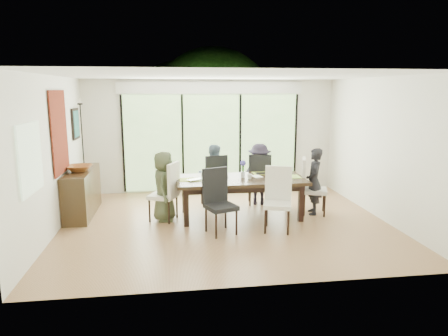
{
  "coord_description": "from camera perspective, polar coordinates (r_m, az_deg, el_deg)",
  "views": [
    {
      "loc": [
        -1.0,
        -7.09,
        2.45
      ],
      "look_at": [
        0.0,
        0.25,
        1.0
      ],
      "focal_mm": 32.0,
      "sensor_mm": 36.0,
      "label": 1
    }
  ],
  "objects": [
    {
      "name": "hyacinth_stems",
      "position": [
        7.75,
        2.74,
        -0.04
      ],
      "size": [
        0.04,
        0.04,
        0.16
      ],
      "primitive_type": "cylinder",
      "color": "#337226",
      "rests_on": "table_top"
    },
    {
      "name": "floor",
      "position": [
        7.57,
        0.26,
        -7.85
      ],
      "size": [
        6.0,
        5.0,
        0.01
      ],
      "primitive_type": "cube",
      "color": "brown",
      "rests_on": "ground"
    },
    {
      "name": "candlestick_shaft",
      "position": [
        8.57,
        -19.62,
        4.45
      ],
      "size": [
        0.02,
        0.02,
        1.26
      ],
      "primitive_type": "cylinder",
      "color": "black",
      "rests_on": "sideboard"
    },
    {
      "name": "placemat_paper",
      "position": [
        7.36,
        -1.38,
        -2.08
      ],
      "size": [
        0.45,
        0.33,
        0.01
      ],
      "primitive_type": "cube",
      "color": "white",
      "rests_on": "table_top"
    },
    {
      "name": "mullion_c",
      "position": [
        9.78,
        2.32,
        3.73
      ],
      "size": [
        0.05,
        0.04,
        2.3
      ],
      "primitive_type": "cube",
      "color": "black",
      "rests_on": "wall_back"
    },
    {
      "name": "chair_right_end",
      "position": [
        8.17,
        12.84,
        -2.54
      ],
      "size": [
        0.6,
        0.6,
        1.13
      ],
      "primitive_type": null,
      "rotation": [
        0.0,
        0.0,
        1.25
      ],
      "color": "beige",
      "rests_on": "floor"
    },
    {
      "name": "table_leg_fl",
      "position": [
        7.3,
        -5.41,
        -5.65
      ],
      "size": [
        0.09,
        0.09,
        0.71
      ],
      "primitive_type": "cube",
      "color": "black",
      "rests_on": "floor"
    },
    {
      "name": "book",
      "position": [
        7.82,
        4.16,
        -1.27
      ],
      "size": [
        0.23,
        0.27,
        0.02
      ],
      "primitive_type": "imported",
      "rotation": [
        0.0,
        0.0,
        0.28
      ],
      "color": "white",
      "rests_on": "table_top"
    },
    {
      "name": "placemat_left",
      "position": [
        7.62,
        -4.63,
        -1.66
      ],
      "size": [
        0.45,
        0.33,
        0.01
      ],
      "primitive_type": "cube",
      "color": "#A1B741",
      "rests_on": "table_top"
    },
    {
      "name": "person_far_left",
      "position": [
        8.49,
        -1.56,
        -1.07
      ],
      "size": [
        0.65,
        0.45,
        1.33
      ],
      "primitive_type": "imported",
      "rotation": [
        0.0,
        0.0,
        3.05
      ],
      "color": "slate",
      "rests_on": "floor"
    },
    {
      "name": "chair_near_left",
      "position": [
        6.87,
        -0.43,
        -4.84
      ],
      "size": [
        0.61,
        0.61,
        1.13
      ],
      "primitive_type": null,
      "rotation": [
        0.0,
        0.0,
        0.35
      ],
      "color": "black",
      "rests_on": "floor"
    },
    {
      "name": "table_top",
      "position": [
        7.73,
        2.42,
        -1.7
      ],
      "size": [
        2.47,
        1.13,
        0.06
      ],
      "primitive_type": "cube",
      "color": "black",
      "rests_on": "floor"
    },
    {
      "name": "foliage_far",
      "position": [
        13.62,
        -6.12,
        7.53
      ],
      "size": [
        3.6,
        3.6,
        3.6
      ],
      "primitive_type": "sphere",
      "color": "#14380F",
      "rests_on": "ground"
    },
    {
      "name": "foliage_right",
      "position": [
        12.57,
        7.06,
        5.57
      ],
      "size": [
        2.8,
        2.8,
        2.8
      ],
      "primitive_type": "sphere",
      "color": "#14380F",
      "rests_on": "ground"
    },
    {
      "name": "art_canvas",
      "position": [
        9.03,
        -20.31,
        5.95
      ],
      "size": [
        0.01,
        0.45,
        0.55
      ],
      "primitive_type": "cube",
      "color": "#195150",
      "rests_on": "wall_left"
    },
    {
      "name": "hyacinth_blooms",
      "position": [
        7.73,
        2.74,
        0.71
      ],
      "size": [
        0.11,
        0.11,
        0.11
      ],
      "primitive_type": "sphere",
      "color": "#4D45AC",
      "rests_on": "table_top"
    },
    {
      "name": "placemat_far_l",
      "position": [
        8.05,
        -1.23,
        -0.93
      ],
      "size": [
        0.45,
        0.33,
        0.01
      ],
      "primitive_type": "cube",
      "color": "#8FBE44",
      "rests_on": "table_top"
    },
    {
      "name": "laptop",
      "position": [
        7.53,
        -3.83,
        -1.73
      ],
      "size": [
        0.4,
        0.36,
        0.03
      ],
      "primitive_type": "imported",
      "rotation": [
        0.0,
        0.0,
        0.55
      ],
      "color": "silver",
      "rests_on": "table_top"
    },
    {
      "name": "table_apron",
      "position": [
        7.75,
        2.42,
        -2.37
      ],
      "size": [
        2.27,
        0.93,
        0.1
      ],
      "primitive_type": "cube",
      "color": "black",
      "rests_on": "floor"
    },
    {
      "name": "cup_b",
      "position": [
        7.65,
        3.67,
        -1.25
      ],
      "size": [
        0.13,
        0.13,
        0.09
      ],
      "primitive_type": "imported",
      "rotation": [
        0.0,
        0.0,
        1.85
      ],
      "color": "white",
      "rests_on": "table_top"
    },
    {
      "name": "table_leg_bl",
      "position": [
        8.13,
        -5.67,
        -3.91
      ],
      "size": [
        0.09,
        0.09,
        0.71
      ],
      "primitive_type": "cube",
      "color": "black",
      "rests_on": "floor"
    },
    {
      "name": "cup_a",
      "position": [
        7.77,
        -2.85,
        -1.03
      ],
      "size": [
        0.16,
        0.16,
        0.1
      ],
      "primitive_type": "imported",
      "rotation": [
        0.0,
        0.0,
        0.29
      ],
      "color": "white",
      "rests_on": "table_top"
    },
    {
      "name": "blinds_header",
      "position": [
        9.61,
        -1.82,
        11.37
      ],
      "size": [
        4.4,
        0.06,
        0.28
      ],
      "primitive_type": "cube",
      "color": "white",
      "rests_on": "wall_back"
    },
    {
      "name": "person_far_right",
      "position": [
        8.65,
        5.04,
        -0.88
      ],
      "size": [
        0.7,
        0.53,
        1.33
      ],
      "primitive_type": "imported",
      "rotation": [
        0.0,
        0.0,
        2.89
      ],
      "color": "#251F2F",
      "rests_on": "floor"
    },
    {
      "name": "bowl",
      "position": [
        8.22,
        -19.98,
        -0.03
      ],
      "size": [
        0.48,
        0.48,
        0.12
      ],
      "primitive_type": "imported",
      "color": "brown",
      "rests_on": "sideboard"
    },
    {
      "name": "candlestick_base",
      "position": [
        8.66,
        -19.35,
        0.29
      ],
      "size": [
        0.1,
        0.1,
        0.04
      ],
      "primitive_type": "cylinder",
      "color": "black",
      "rests_on": "sideboard"
    },
    {
      "name": "table_leg_fr",
      "position": [
        7.69,
        10.95,
        -4.94
      ],
      "size": [
        0.09,
        0.09,
        0.71
      ],
      "primitive_type": "cube",
      "color": "black",
      "rests_on": "floor"
    },
    {
      "name": "cup_c",
      "position": [
        7.99,
        7.96,
        -0.79
      ],
      "size": [
        0.18,
        0.18,
        0.1
      ],
      "primitive_type": "imported",
      "rotation": [
        0.0,
        0.0,
        3.73
      ],
      "color": "white",
      "rests_on": "table_top"
    },
    {
      "name": "wall_left",
      "position": [
        7.45,
        -23.31,
        1.67
      ],
      "size": [
        0.02,
        5.0,
        2.7
      ],
      "primitive_type": "cube",
      "color": "silver",
      "rests_on": "floor"
    },
    {
      "name": "tapestry",
      "position": [
        7.78,
        -22.46,
        4.7
      ],
      "size": [
        0.02,
        1.0,
        1.5
      ],
      "primitive_type": "cube",
      "color": "maroon",
      "rests_on": "wall_left"
    },
    {
      "name": "side_window",
      "position": [
        6.29,
        -25.92,
        1.25
      ],
      "size": [
        0.02,
        0.9,
        1.0
      ],
      "primitive_type": "cube",
      "color": "#8CAD7F",
      "rests_on": "wall_left"
    },
    {
      "name": "sideboard",
      "position": [
        8.42,
        -19.61,
        -3.3
      ],
      "size": [
        0.45,
        1.61,
        0.9
      ],
      "primitive_type": "cube",
      "color": "black",
      "rests_on": "floor"
    },
    {
      "name": "wall_right",
      "position": [
        8.22,
        21.54,
        2.61
      ],
      "size": [
        0.02,
        5.0,
        2.7
      ],
      "primitive_type": "cube",
      "color": "beige",
      "rests_on": "floor"
    },
    {
      "name": "placemat_far_r",
      "position": [
        8.22,
        5.71,
        -0.73
      ],
      "size": [
        0.45,
        0.33,
        0.01
      ],
      "primitive_type": "cube",
      "color": "#95A63B",
      "rests_on": "table_top"
    },
    {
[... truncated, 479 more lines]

